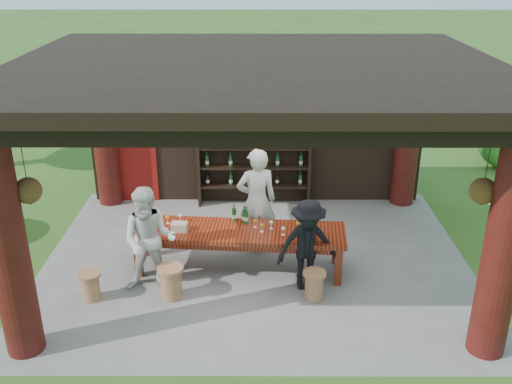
{
  "coord_description": "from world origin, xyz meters",
  "views": [
    {
      "loc": [
        0.02,
        -8.76,
        5.07
      ],
      "look_at": [
        0.0,
        0.4,
        1.15
      ],
      "focal_mm": 40.0,
      "sensor_mm": 36.0,
      "label": 1
    }
  ],
  "objects_px": {
    "wine_shelf": "(254,158)",
    "guest_man": "(307,245)",
    "stool_near_right": "(314,284)",
    "stool_far_left": "(90,285)",
    "host": "(257,201)",
    "napkin_basket": "(179,227)",
    "tasting_table": "(239,236)",
    "guest_woman": "(149,240)",
    "stool_near_left": "(171,281)"
  },
  "relations": [
    {
      "from": "stool_near_left",
      "to": "wine_shelf",
      "type": "bearing_deg",
      "value": 70.48
    },
    {
      "from": "stool_near_right",
      "to": "stool_far_left",
      "type": "distance_m",
      "value": 3.49
    },
    {
      "from": "wine_shelf",
      "to": "stool_near_left",
      "type": "bearing_deg",
      "value": -109.52
    },
    {
      "from": "guest_woman",
      "to": "napkin_basket",
      "type": "relative_size",
      "value": 6.75
    },
    {
      "from": "guest_woman",
      "to": "guest_man",
      "type": "distance_m",
      "value": 2.48
    },
    {
      "from": "stool_near_right",
      "to": "stool_far_left",
      "type": "height_order",
      "value": "stool_near_right"
    },
    {
      "from": "stool_near_left",
      "to": "napkin_basket",
      "type": "xyz_separation_m",
      "value": [
        0.05,
        0.85,
        0.53
      ]
    },
    {
      "from": "tasting_table",
      "to": "stool_far_left",
      "type": "relative_size",
      "value": 7.68
    },
    {
      "from": "tasting_table",
      "to": "napkin_basket",
      "type": "xyz_separation_m",
      "value": [
        -0.99,
        -0.03,
        0.18
      ]
    },
    {
      "from": "host",
      "to": "guest_woman",
      "type": "height_order",
      "value": "host"
    },
    {
      "from": "guest_man",
      "to": "napkin_basket",
      "type": "relative_size",
      "value": 5.89
    },
    {
      "from": "napkin_basket",
      "to": "wine_shelf",
      "type": "bearing_deg",
      "value": 65.99
    },
    {
      "from": "guest_man",
      "to": "wine_shelf",
      "type": "bearing_deg",
      "value": 92.89
    },
    {
      "from": "tasting_table",
      "to": "host",
      "type": "xyz_separation_m",
      "value": [
        0.29,
        0.67,
        0.34
      ]
    },
    {
      "from": "tasting_table",
      "to": "guest_woman",
      "type": "bearing_deg",
      "value": -155.79
    },
    {
      "from": "stool_far_left",
      "to": "guest_man",
      "type": "distance_m",
      "value": 3.45
    },
    {
      "from": "guest_woman",
      "to": "guest_man",
      "type": "bearing_deg",
      "value": 2.55
    },
    {
      "from": "stool_far_left",
      "to": "host",
      "type": "distance_m",
      "value": 3.12
    },
    {
      "from": "stool_near_right",
      "to": "guest_woman",
      "type": "distance_m",
      "value": 2.66
    },
    {
      "from": "wine_shelf",
      "to": "tasting_table",
      "type": "relative_size",
      "value": 0.66
    },
    {
      "from": "host",
      "to": "guest_woman",
      "type": "xyz_separation_m",
      "value": [
        -1.67,
        -1.29,
        -0.1
      ]
    },
    {
      "from": "host",
      "to": "guest_woman",
      "type": "bearing_deg",
      "value": 25.35
    },
    {
      "from": "stool_far_left",
      "to": "guest_woman",
      "type": "relative_size",
      "value": 0.27
    },
    {
      "from": "host",
      "to": "tasting_table",
      "type": "bearing_deg",
      "value": 54.29
    },
    {
      "from": "guest_man",
      "to": "host",
      "type": "bearing_deg",
      "value": 111.42
    },
    {
      "from": "wine_shelf",
      "to": "host",
      "type": "distance_m",
      "value": 2.06
    },
    {
      "from": "tasting_table",
      "to": "stool_near_right",
      "type": "height_order",
      "value": "tasting_table"
    },
    {
      "from": "wine_shelf",
      "to": "guest_man",
      "type": "relative_size",
      "value": 1.55
    },
    {
      "from": "stool_near_left",
      "to": "napkin_basket",
      "type": "height_order",
      "value": "napkin_basket"
    },
    {
      "from": "wine_shelf",
      "to": "guest_man",
      "type": "height_order",
      "value": "wine_shelf"
    },
    {
      "from": "stool_near_left",
      "to": "stool_near_right",
      "type": "distance_m",
      "value": 2.23
    },
    {
      "from": "stool_near_right",
      "to": "guest_man",
      "type": "distance_m",
      "value": 0.62
    },
    {
      "from": "guest_woman",
      "to": "napkin_basket",
      "type": "xyz_separation_m",
      "value": [
        0.39,
        0.59,
        -0.06
      ]
    },
    {
      "from": "stool_near_left",
      "to": "host",
      "type": "height_order",
      "value": "host"
    },
    {
      "from": "stool_near_left",
      "to": "stool_far_left",
      "type": "bearing_deg",
      "value": -177.69
    },
    {
      "from": "stool_far_left",
      "to": "host",
      "type": "relative_size",
      "value": 0.24
    },
    {
      "from": "wine_shelf",
      "to": "napkin_basket",
      "type": "xyz_separation_m",
      "value": [
        -1.22,
        -2.75,
        -0.23
      ]
    },
    {
      "from": "stool_near_right",
      "to": "guest_man",
      "type": "relative_size",
      "value": 0.31
    },
    {
      "from": "stool_near_right",
      "to": "host",
      "type": "relative_size",
      "value": 0.24
    },
    {
      "from": "wine_shelf",
      "to": "napkin_basket",
      "type": "height_order",
      "value": "wine_shelf"
    },
    {
      "from": "tasting_table",
      "to": "napkin_basket",
      "type": "height_order",
      "value": "napkin_basket"
    },
    {
      "from": "stool_far_left",
      "to": "napkin_basket",
      "type": "distance_m",
      "value": 1.68
    },
    {
      "from": "napkin_basket",
      "to": "host",
      "type": "bearing_deg",
      "value": 28.5
    },
    {
      "from": "stool_near_left",
      "to": "stool_far_left",
      "type": "height_order",
      "value": "stool_near_left"
    },
    {
      "from": "stool_far_left",
      "to": "host",
      "type": "xyz_separation_m",
      "value": [
        2.58,
        1.59,
        0.73
      ]
    },
    {
      "from": "wine_shelf",
      "to": "host",
      "type": "relative_size",
      "value": 1.22
    },
    {
      "from": "wine_shelf",
      "to": "guest_woman",
      "type": "distance_m",
      "value": 3.72
    },
    {
      "from": "wine_shelf",
      "to": "host",
      "type": "xyz_separation_m",
      "value": [
        0.06,
        -2.05,
        -0.07
      ]
    },
    {
      "from": "stool_near_left",
      "to": "host",
      "type": "distance_m",
      "value": 2.15
    },
    {
      "from": "guest_woman",
      "to": "napkin_basket",
      "type": "height_order",
      "value": "guest_woman"
    }
  ]
}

